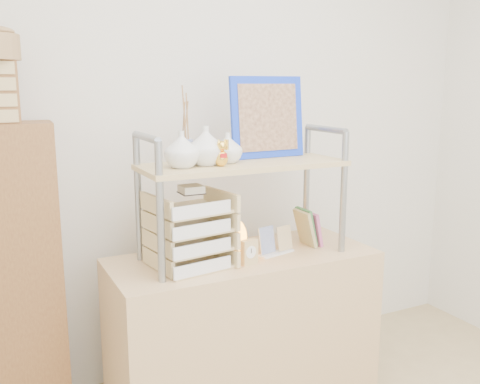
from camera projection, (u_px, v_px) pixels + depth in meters
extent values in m
cube|color=silver|center=(199.00, 125.00, 2.73)|extent=(3.40, 0.02, 2.60)
cube|color=tan|center=(243.00, 333.00, 2.48)|extent=(1.20, 0.50, 0.75)
cube|color=brown|center=(8.00, 279.00, 2.32)|extent=(0.46, 0.27, 1.35)
cylinder|color=gray|center=(160.00, 213.00, 2.03)|extent=(0.03, 0.03, 0.55)
cylinder|color=gray|center=(138.00, 198.00, 2.29)|extent=(0.03, 0.03, 0.55)
cylinder|color=gray|center=(146.00, 137.00, 2.10)|extent=(0.03, 0.30, 0.03)
cylinder|color=gray|center=(344.00, 193.00, 2.40)|extent=(0.03, 0.03, 0.55)
cylinder|color=gray|center=(307.00, 182.00, 2.67)|extent=(0.03, 0.03, 0.55)
cylinder|color=gray|center=(326.00, 129.00, 2.48)|extent=(0.03, 0.30, 0.03)
cube|color=tan|center=(243.00, 165.00, 2.32)|extent=(0.90, 0.34, 0.02)
imported|color=silver|center=(182.00, 149.00, 2.16)|extent=(0.14, 0.14, 0.15)
imported|color=silver|center=(206.00, 146.00, 2.22)|extent=(0.16, 0.16, 0.16)
imported|color=silver|center=(228.00, 148.00, 2.29)|extent=(0.12, 0.12, 0.13)
cylinder|color=#294AB3|center=(185.00, 151.00, 2.31)|extent=(0.07, 0.07, 0.10)
cube|color=blue|center=(267.00, 117.00, 2.44)|extent=(0.37, 0.07, 0.37)
cube|color=#503224|center=(268.00, 117.00, 2.43)|extent=(0.30, 0.04, 0.30)
cube|color=#C1548D|center=(313.00, 227.00, 2.55)|extent=(0.05, 0.12, 0.17)
cube|color=#438747|center=(306.00, 227.00, 2.55)|extent=(0.06, 0.12, 0.17)
cube|color=tan|center=(305.00, 228.00, 2.53)|extent=(0.06, 0.13, 0.17)
cube|color=tan|center=(191.00, 264.00, 2.26)|extent=(0.32, 0.30, 0.01)
cube|color=white|center=(203.00, 268.00, 2.14)|extent=(0.26, 0.05, 0.05)
cube|color=tan|center=(191.00, 246.00, 2.25)|extent=(0.32, 0.30, 0.01)
cube|color=white|center=(203.00, 249.00, 2.13)|extent=(0.26, 0.05, 0.05)
cube|color=tan|center=(190.00, 228.00, 2.23)|extent=(0.32, 0.30, 0.01)
cube|color=white|center=(202.00, 230.00, 2.11)|extent=(0.26, 0.05, 0.05)
cube|color=tan|center=(190.00, 210.00, 2.22)|extent=(0.32, 0.30, 0.01)
cube|color=white|center=(202.00, 210.00, 2.09)|extent=(0.26, 0.05, 0.05)
cube|color=beige|center=(191.00, 189.00, 2.18)|extent=(0.09, 0.09, 0.03)
cylinder|color=brown|center=(235.00, 254.00, 2.38)|extent=(0.10, 0.10, 0.02)
ellipsoid|color=orange|center=(235.00, 236.00, 2.37)|extent=(0.11, 0.11, 0.15)
cube|color=tan|center=(249.00, 252.00, 2.27)|extent=(0.08, 0.05, 0.11)
cylinder|color=white|center=(251.00, 252.00, 2.26)|extent=(0.05, 0.02, 0.05)
cube|color=white|center=(276.00, 253.00, 2.42)|extent=(0.19, 0.09, 0.01)
cube|color=navy|center=(267.00, 240.00, 2.39)|extent=(0.09, 0.04, 0.12)
cube|color=tan|center=(285.00, 238.00, 2.44)|extent=(0.09, 0.04, 0.11)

